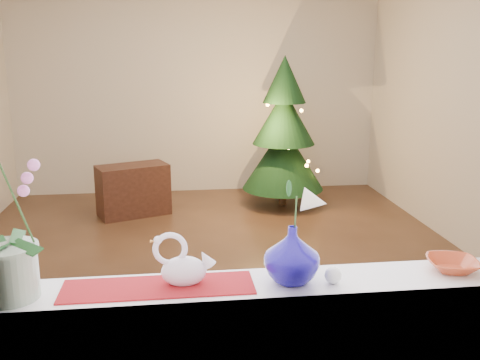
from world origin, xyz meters
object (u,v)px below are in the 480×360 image
object	(u,v)px
swan	(184,260)
blue_vase	(292,250)
xmas_tree	(284,132)
orchid_pot	(2,211)
amber_dish	(452,266)
side_table	(133,190)
paperweight	(333,275)

from	to	relation	value
swan	blue_vase	distance (m)	0.40
blue_vase	xmas_tree	xyz separation A→B (m)	(0.81, 4.10, -0.19)
orchid_pot	blue_vase	xyz separation A→B (m)	(1.01, 0.01, -0.19)
blue_vase	amber_dish	size ratio (longest dim) A/B	1.51
xmas_tree	side_table	world-z (taller)	xmas_tree
orchid_pot	amber_dish	bearing A→B (deg)	1.18
blue_vase	xmas_tree	bearing A→B (deg)	78.76
blue_vase	amber_dish	distance (m)	0.66
xmas_tree	amber_dish	bearing A→B (deg)	-92.30
blue_vase	side_table	xyz separation A→B (m)	(-0.88, 3.90, -0.77)
orchid_pot	blue_vase	size ratio (longest dim) A/B	2.55
swan	amber_dish	size ratio (longest dim) A/B	1.38
swan	paperweight	bearing A→B (deg)	-21.58
orchid_pot	swan	size ratio (longest dim) A/B	2.79
xmas_tree	blue_vase	bearing A→B (deg)	-101.24
orchid_pot	amber_dish	size ratio (longest dim) A/B	3.84
paperweight	orchid_pot	bearing A→B (deg)	178.81
paperweight	swan	bearing A→B (deg)	174.03
swan	xmas_tree	size ratio (longest dim) A/B	0.13
blue_vase	side_table	world-z (taller)	blue_vase
amber_dish	xmas_tree	world-z (taller)	xmas_tree
swan	paperweight	size ratio (longest dim) A/B	3.58
amber_dish	side_table	distance (m)	4.22
blue_vase	amber_dish	bearing A→B (deg)	2.00
orchid_pot	swan	world-z (taller)	orchid_pot
paperweight	xmas_tree	world-z (taller)	xmas_tree
swan	side_table	distance (m)	3.98
swan	side_table	size ratio (longest dim) A/B	0.31
paperweight	side_table	size ratio (longest dim) A/B	0.09
paperweight	xmas_tree	bearing A→B (deg)	80.86
amber_dish	swan	bearing A→B (deg)	-179.97
side_table	orchid_pot	bearing A→B (deg)	-113.24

